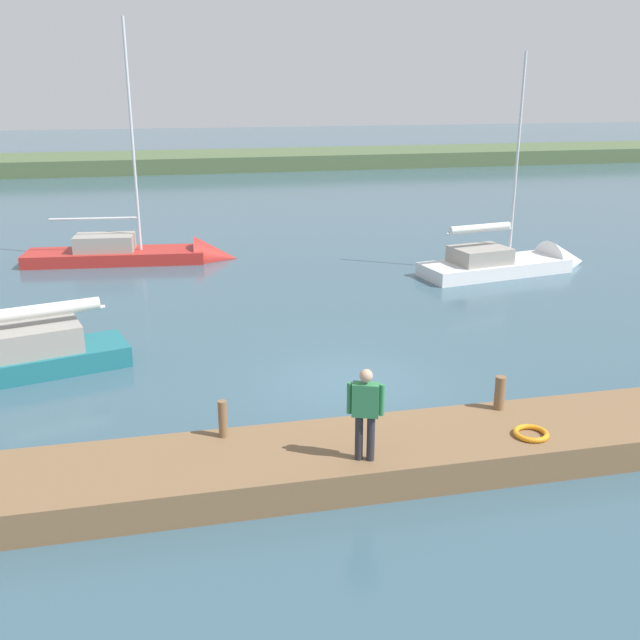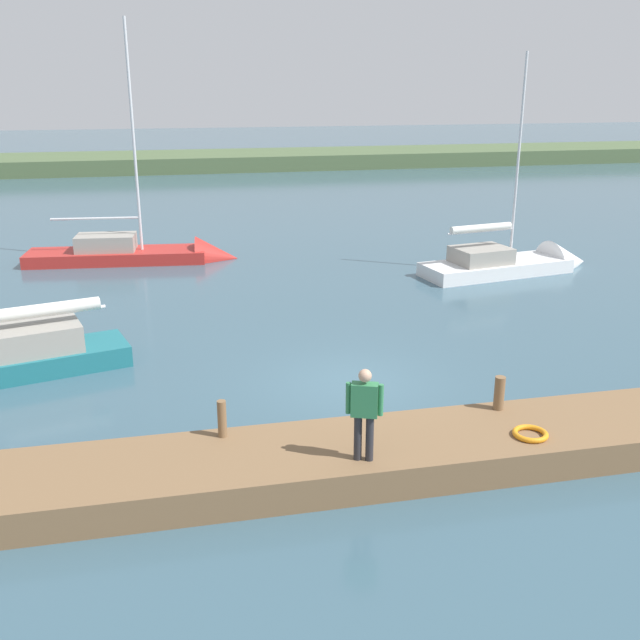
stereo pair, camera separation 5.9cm
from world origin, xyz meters
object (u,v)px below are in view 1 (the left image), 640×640
(sailboat_far_right, at_px, (145,258))
(mooring_post_far, at_px, (223,419))
(mooring_post_near, at_px, (500,393))
(sailboat_behind_pier, at_px, (520,265))
(life_ring_buoy, at_px, (531,433))
(person_on_dock, at_px, (365,408))

(sailboat_far_right, bearing_deg, mooring_post_far, -79.16)
(mooring_post_near, xyz_separation_m, sailboat_behind_pier, (-6.84, -12.34, -0.74))
(mooring_post_far, height_order, sailboat_far_right, sailboat_far_right)
(life_ring_buoy, relative_size, sailboat_far_right, 0.07)
(mooring_post_far, bearing_deg, life_ring_buoy, 167.63)
(mooring_post_near, distance_m, life_ring_buoy, 1.26)
(mooring_post_far, bearing_deg, sailboat_far_right, -84.73)
(life_ring_buoy, xyz_separation_m, person_on_dock, (3.27, 0.17, 0.93))
(mooring_post_far, xyz_separation_m, person_on_dock, (-2.32, 1.40, 0.62))
(sailboat_far_right, distance_m, sailboat_behind_pier, 14.72)
(life_ring_buoy, bearing_deg, mooring_post_near, -87.08)
(sailboat_behind_pier, bearing_deg, mooring_post_far, -145.08)
(mooring_post_near, bearing_deg, person_on_dock, 23.59)
(person_on_dock, bearing_deg, mooring_post_far, -99.95)
(mooring_post_far, relative_size, life_ring_buoy, 1.09)
(mooring_post_near, relative_size, person_on_dock, 0.41)
(mooring_post_near, distance_m, mooring_post_far, 5.53)
(mooring_post_near, relative_size, sailboat_behind_pier, 0.08)
(sailboat_far_right, bearing_deg, sailboat_behind_pier, -13.11)
(mooring_post_near, xyz_separation_m, sailboat_far_right, (7.11, -17.06, -0.84))
(sailboat_far_right, bearing_deg, person_on_dock, -72.51)
(sailboat_far_right, height_order, sailboat_behind_pier, sailboat_far_right)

